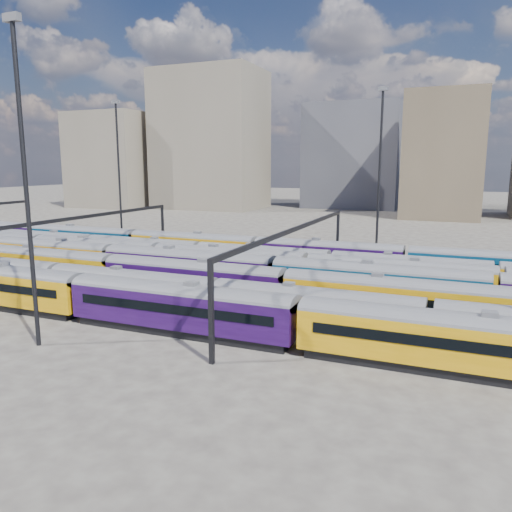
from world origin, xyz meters
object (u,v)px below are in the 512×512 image
at_px(rake_0, 81,291).
at_px(rake_1, 314,304).
at_px(rake_2, 192,276).
at_px(mast_2, 25,174).

relative_size(rake_0, rake_1, 1.35).
relative_size(rake_2, mast_2, 4.16).
xyz_separation_m(rake_1, rake_2, (-15.10, 5.00, 0.26)).
bearing_deg(mast_2, rake_0, 102.73).
bearing_deg(rake_0, rake_2, 57.13).
relative_size(rake_1, rake_2, 0.91).
bearing_deg(rake_0, mast_2, -77.27).
distance_m(rake_0, rake_1, 22.14).
distance_m(rake_2, mast_2, 20.94).
bearing_deg(rake_2, rake_1, -18.32).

